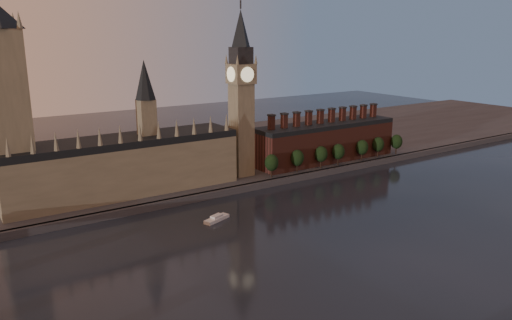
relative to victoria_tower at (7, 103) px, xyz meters
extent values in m
plane|color=black|center=(120.00, -115.00, -59.09)|extent=(900.00, 900.00, 0.00)
cube|color=#444449|center=(120.00, -25.00, -57.09)|extent=(900.00, 4.00, 4.00)
cube|color=#444449|center=(120.00, 65.00, -57.09)|extent=(900.00, 180.00, 4.00)
cube|color=gray|center=(55.00, 0.00, -41.09)|extent=(130.00, 30.00, 28.00)
cube|color=black|center=(55.00, 0.00, -25.09)|extent=(130.00, 30.00, 4.00)
cube|color=gray|center=(70.00, 0.00, -15.09)|extent=(9.00, 9.00, 24.00)
cone|color=black|center=(70.00, 0.00, 7.91)|extent=(12.00, 12.00, 22.00)
cone|color=gray|center=(-4.00, -14.00, -18.09)|extent=(2.60, 2.60, 10.00)
cone|color=gray|center=(6.73, -14.00, -18.09)|extent=(2.60, 2.60, 10.00)
cone|color=gray|center=(17.45, -14.00, -18.09)|extent=(2.60, 2.60, 10.00)
cone|color=gray|center=(28.18, -14.00, -18.09)|extent=(2.60, 2.60, 10.00)
cone|color=gray|center=(38.91, -14.00, -18.09)|extent=(2.60, 2.60, 10.00)
cone|color=gray|center=(49.64, -14.00, -18.09)|extent=(2.60, 2.60, 10.00)
cone|color=gray|center=(60.36, -14.00, -18.09)|extent=(2.60, 2.60, 10.00)
cone|color=gray|center=(71.09, -14.00, -18.09)|extent=(2.60, 2.60, 10.00)
cone|color=gray|center=(81.82, -14.00, -18.09)|extent=(2.60, 2.60, 10.00)
cone|color=gray|center=(92.55, -14.00, -18.09)|extent=(2.60, 2.60, 10.00)
cone|color=gray|center=(103.27, -14.00, -18.09)|extent=(2.60, 2.60, 10.00)
cone|color=gray|center=(114.00, -14.00, -18.09)|extent=(2.60, 2.60, 10.00)
cube|color=gray|center=(0.00, 0.00, -10.09)|extent=(18.00, 18.00, 90.00)
cone|color=gray|center=(8.00, -8.00, 38.91)|extent=(3.00, 3.00, 8.00)
cone|color=gray|center=(8.00, 8.00, 38.91)|extent=(3.00, 3.00, 8.00)
cube|color=gray|center=(130.00, -5.00, -26.09)|extent=(12.00, 12.00, 58.00)
cube|color=gray|center=(130.00, -5.00, 8.91)|extent=(14.00, 14.00, 12.00)
cube|color=#232326|center=(130.00, -5.00, 19.91)|extent=(11.00, 11.00, 10.00)
cone|color=black|center=(130.00, -5.00, 35.91)|extent=(13.00, 13.00, 22.00)
cylinder|color=#232326|center=(130.00, -5.00, 49.41)|extent=(1.00, 1.00, 5.00)
cylinder|color=beige|center=(130.00, -12.20, 8.91)|extent=(9.00, 0.50, 9.00)
cylinder|color=beige|center=(130.00, 2.20, 8.91)|extent=(9.00, 0.50, 9.00)
cylinder|color=beige|center=(122.80, -5.00, 8.91)|extent=(0.50, 9.00, 9.00)
cylinder|color=beige|center=(137.20, -5.00, 8.91)|extent=(0.50, 9.00, 9.00)
cone|color=gray|center=(123.50, -11.50, 17.91)|extent=(2.00, 2.00, 6.00)
cone|color=gray|center=(136.50, -11.50, 17.91)|extent=(2.00, 2.00, 6.00)
cone|color=gray|center=(123.50, 1.50, 17.91)|extent=(2.00, 2.00, 6.00)
cone|color=gray|center=(136.50, 1.50, 17.91)|extent=(2.00, 2.00, 6.00)
cube|color=brown|center=(200.00, -5.00, -43.09)|extent=(110.00, 25.00, 24.00)
cube|color=black|center=(200.00, -5.00, -29.59)|extent=(110.00, 25.00, 3.00)
cube|color=brown|center=(153.00, -5.00, -23.59)|extent=(3.50, 3.50, 9.00)
cube|color=#232326|center=(153.00, -5.00, -18.59)|extent=(4.20, 4.20, 1.00)
cube|color=brown|center=(163.44, -5.00, -23.59)|extent=(3.50, 3.50, 9.00)
cube|color=#232326|center=(163.44, -5.00, -18.59)|extent=(4.20, 4.20, 1.00)
cube|color=brown|center=(173.89, -5.00, -23.59)|extent=(3.50, 3.50, 9.00)
cube|color=#232326|center=(173.89, -5.00, -18.59)|extent=(4.20, 4.20, 1.00)
cube|color=brown|center=(184.33, -5.00, -23.59)|extent=(3.50, 3.50, 9.00)
cube|color=#232326|center=(184.33, -5.00, -18.59)|extent=(4.20, 4.20, 1.00)
cube|color=brown|center=(194.78, -5.00, -23.59)|extent=(3.50, 3.50, 9.00)
cube|color=#232326|center=(194.78, -5.00, -18.59)|extent=(4.20, 4.20, 1.00)
cube|color=brown|center=(205.22, -5.00, -23.59)|extent=(3.50, 3.50, 9.00)
cube|color=#232326|center=(205.22, -5.00, -18.59)|extent=(4.20, 4.20, 1.00)
cube|color=brown|center=(215.67, -5.00, -23.59)|extent=(3.50, 3.50, 9.00)
cube|color=#232326|center=(215.67, -5.00, -18.59)|extent=(4.20, 4.20, 1.00)
cube|color=brown|center=(226.11, -5.00, -23.59)|extent=(3.50, 3.50, 9.00)
cube|color=#232326|center=(226.11, -5.00, -18.59)|extent=(4.20, 4.20, 1.00)
cube|color=brown|center=(236.56, -5.00, -23.59)|extent=(3.50, 3.50, 9.00)
cube|color=#232326|center=(236.56, -5.00, -18.59)|extent=(4.20, 4.20, 1.00)
cube|color=brown|center=(247.00, -5.00, -23.59)|extent=(3.50, 3.50, 9.00)
cube|color=#232326|center=(247.00, -5.00, -18.59)|extent=(4.20, 4.20, 1.00)
cylinder|color=black|center=(142.37, -20.47, -52.09)|extent=(0.80, 0.80, 6.00)
ellipsoid|color=black|center=(142.37, -20.47, -45.59)|extent=(8.60, 8.60, 10.75)
cylinder|color=black|center=(163.51, -19.59, -52.09)|extent=(0.80, 0.80, 6.00)
ellipsoid|color=black|center=(163.51, -19.59, -45.59)|extent=(8.60, 8.60, 10.75)
cylinder|color=black|center=(183.44, -20.04, -52.09)|extent=(0.80, 0.80, 6.00)
ellipsoid|color=black|center=(183.44, -20.04, -45.59)|extent=(8.60, 8.60, 10.75)
cylinder|color=black|center=(198.03, -21.08, -52.09)|extent=(0.80, 0.80, 6.00)
ellipsoid|color=black|center=(198.03, -21.08, -45.59)|extent=(8.60, 8.60, 10.75)
cylinder|color=black|center=(221.25, -20.58, -52.09)|extent=(0.80, 0.80, 6.00)
ellipsoid|color=black|center=(221.25, -20.58, -45.59)|extent=(8.60, 8.60, 10.75)
cylinder|color=black|center=(238.09, -20.03, -52.09)|extent=(0.80, 0.80, 6.00)
ellipsoid|color=black|center=(238.09, -20.03, -45.59)|extent=(8.60, 8.60, 10.75)
cylinder|color=black|center=(256.48, -21.19, -52.09)|extent=(0.80, 0.80, 6.00)
ellipsoid|color=black|center=(256.48, -21.19, -45.59)|extent=(8.60, 8.60, 10.75)
cube|color=silver|center=(81.70, -58.05, -58.22)|extent=(15.66, 9.30, 1.73)
cube|color=silver|center=(81.70, -58.05, -56.71)|extent=(7.19, 5.28, 1.29)
camera|label=1|loc=(-32.95, -266.20, 32.54)|focal=35.00mm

